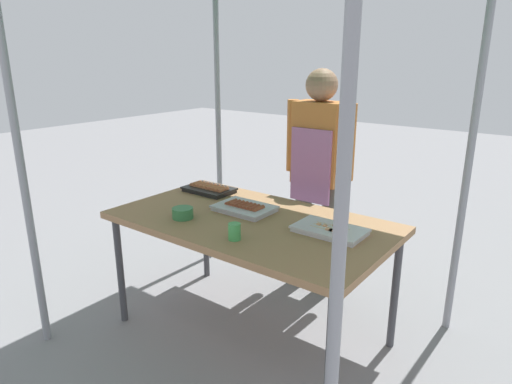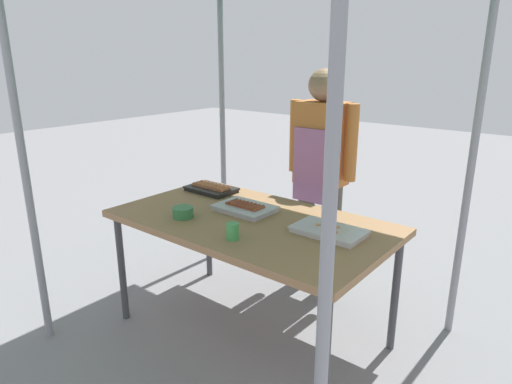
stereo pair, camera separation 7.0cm
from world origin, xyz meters
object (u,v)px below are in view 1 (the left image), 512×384
at_px(tray_grilled_sausages, 244,208).
at_px(condiment_bowl, 183,213).
at_px(tray_pork_links, 209,189).
at_px(drink_cup_near_edge, 234,232).
at_px(tray_meat_skewers, 330,230).
at_px(vendor_woman, 318,164).
at_px(stall_table, 251,227).

bearing_deg(tray_grilled_sausages, condiment_bowl, -123.26).
bearing_deg(tray_grilled_sausages, tray_pork_links, 159.74).
relative_size(condiment_bowl, drink_cup_near_edge, 1.39).
bearing_deg(condiment_bowl, tray_meat_skewers, 21.34).
bearing_deg(condiment_bowl, vendor_woman, 72.02).
bearing_deg(tray_pork_links, stall_table, -24.18).
relative_size(tray_pork_links, vendor_woman, 0.22).
distance_m(stall_table, vendor_woman, 0.80).
height_order(stall_table, vendor_woman, vendor_woman).
distance_m(stall_table, condiment_bowl, 0.40).
xyz_separation_m(stall_table, drink_cup_near_edge, (0.12, -0.29, 0.10)).
relative_size(tray_pork_links, condiment_bowl, 2.80).
relative_size(tray_pork_links, drink_cup_near_edge, 3.88).
height_order(stall_table, tray_grilled_sausages, tray_grilled_sausages).
bearing_deg(tray_meat_skewers, vendor_woman, 124.19).
relative_size(tray_grilled_sausages, tray_meat_skewers, 0.94).
xyz_separation_m(tray_meat_skewers, condiment_bowl, (-0.79, -0.31, 0.01)).
relative_size(stall_table, tray_grilled_sausages, 4.58).
bearing_deg(drink_cup_near_edge, tray_grilled_sausages, 122.01).
bearing_deg(vendor_woman, condiment_bowl, 72.02).
bearing_deg(stall_table, drink_cup_near_edge, -67.54).
height_order(tray_grilled_sausages, drink_cup_near_edge, drink_cup_near_edge).
xyz_separation_m(stall_table, vendor_woman, (0.00, 0.77, 0.23)).
relative_size(tray_meat_skewers, vendor_woman, 0.24).
relative_size(stall_table, condiment_bowl, 13.21).
bearing_deg(vendor_woman, stall_table, 89.94).
xyz_separation_m(tray_grilled_sausages, condiment_bowl, (-0.21, -0.31, 0.01)).
bearing_deg(tray_pork_links, condiment_bowl, -63.68).
bearing_deg(tray_meat_skewers, drink_cup_near_edge, -133.00).
height_order(stall_table, drink_cup_near_edge, drink_cup_near_edge).
bearing_deg(vendor_woman, tray_meat_skewers, 124.19).
height_order(stall_table, tray_meat_skewers, tray_meat_skewers).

